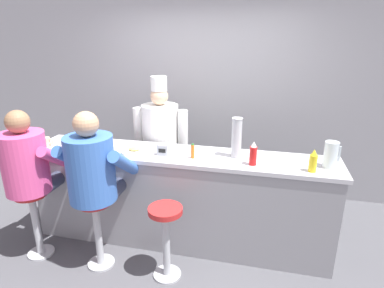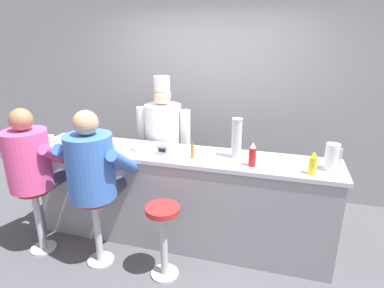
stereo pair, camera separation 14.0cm
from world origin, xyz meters
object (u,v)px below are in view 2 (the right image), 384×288
Objects in this scene: hot_sauce_bottle_orange at (192,151)px; diner_seated_pink at (31,163)px; diner_seated_blue at (93,169)px; cup_stack_steel at (237,138)px; cook_in_whites_near at (164,141)px; mustard_bottle_yellow at (313,164)px; napkin_dispenser_chrome at (163,149)px; ketchup_bottle_red at (252,155)px; empty_stool_round at (163,231)px; coffee_mug_tan at (51,139)px; breakfast_plate at (135,150)px; water_pitcher_clear at (332,157)px; cereal_bowl at (107,147)px.

hot_sauce_bottle_orange is 1.56m from diner_seated_pink.
diner_seated_pink is at bearing -179.89° from diner_seated_blue.
cup_stack_steel is 1.09m from cook_in_whites_near.
mustard_bottle_yellow is 0.13× the size of diner_seated_blue.
napkin_dispenser_chrome is at bearing 41.71° from diner_seated_blue.
napkin_dispenser_chrome is (-0.87, 0.05, -0.05)m from ketchup_bottle_red.
ketchup_bottle_red is 0.58× the size of cup_stack_steel.
ketchup_bottle_red is 1.45m from diner_seated_blue.
cup_stack_steel reaches higher than mustard_bottle_yellow.
cup_stack_steel is 0.72m from napkin_dispenser_chrome.
cook_in_whites_near is at bearing 110.18° from empty_stool_round.
mustard_bottle_yellow is 0.53× the size of cup_stack_steel.
coffee_mug_tan is 0.33× the size of cup_stack_steel.
breakfast_plate is at bearing 133.83° from empty_stool_round.
diner_seated_pink reaches higher than water_pitcher_clear.
napkin_dispenser_chrome is (-1.54, -0.05, -0.06)m from water_pitcher_clear.
napkin_dispenser_chrome is 0.16× the size of empty_stool_round.
ketchup_bottle_red is at bearing 175.94° from mustard_bottle_yellow.
hot_sauce_bottle_orange reaches higher than empty_stool_round.
water_pitcher_clear reaches higher than cereal_bowl.
water_pitcher_clear is 0.93× the size of breakfast_plate.
empty_stool_round is (-0.70, -0.44, -0.64)m from ketchup_bottle_red.
empty_stool_round is (0.48, -0.50, -0.55)m from breakfast_plate.
hot_sauce_bottle_orange is 0.84m from cook_in_whites_near.
ketchup_bottle_red is 0.15× the size of diner_seated_pink.
breakfast_plate is 0.88m from empty_stool_round.
diner_seated_pink is (-1.19, -0.45, -0.10)m from napkin_dispenser_chrome.
cup_stack_steel is at bearing 175.36° from water_pitcher_clear.
coffee_mug_tan is 1.10× the size of napkin_dispenser_chrome.
coffee_mug_tan reaches higher than cereal_bowl.
empty_stool_round is (0.77, -0.44, -0.56)m from cereal_bowl.
ketchup_bottle_red is 1.77× the size of coffee_mug_tan.
diner_seated_pink is at bearing -76.15° from coffee_mug_tan.
hot_sauce_bottle_orange reaches higher than cereal_bowl.
cereal_bowl is at bearing -177.92° from hot_sauce_bottle_orange.
breakfast_plate is at bearing -97.24° from cook_in_whites_near.
cup_stack_steel is at bearing 5.99° from breakfast_plate.
napkin_dispenser_chrome reaches higher than empty_stool_round.
water_pitcher_clear is 0.85m from cup_stack_steel.
mustard_bottle_yellow is at bearing -23.37° from cook_in_whites_near.
breakfast_plate is at bearing 176.70° from mustard_bottle_yellow.
mustard_bottle_yellow is at bearing 18.45° from empty_stool_round.
hot_sauce_bottle_orange is 1.24m from water_pitcher_clear.
water_pitcher_clear is at bearing 2.90° from hot_sauce_bottle_orange.
hot_sauce_bottle_orange is at bearing 176.16° from mustard_bottle_yellow.
diner_seated_blue reaches higher than coffee_mug_tan.
napkin_dispenser_chrome is 0.07× the size of cook_in_whites_near.
mustard_bottle_yellow is 1.61× the size of coffee_mug_tan.
water_pitcher_clear is at bearing 1.55° from coffee_mug_tan.
napkin_dispenser_chrome is 0.08× the size of diner_seated_blue.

